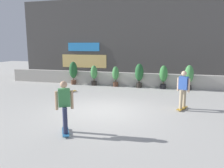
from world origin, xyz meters
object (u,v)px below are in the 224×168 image
potted_plant_5 (189,76)px  skater_far_right (64,105)px  potted_plant_0 (73,71)px  skater_foreground (183,88)px  potted_plant_4 (163,75)px  skateboard_near_camera (70,91)px  potted_plant_1 (94,74)px  potted_plant_3 (139,74)px  potted_plant_2 (116,75)px

potted_plant_5 → skater_far_right: (-4.27, -8.22, 0.03)m
potted_plant_0 → skater_foreground: (7.19, -4.52, -0.00)m
potted_plant_4 → skateboard_near_camera: (-5.25, -2.58, -0.81)m
potted_plant_4 → skater_far_right: 8.66m
potted_plant_5 → skater_foreground: skater_foreground is taller
potted_plant_1 → potted_plant_5: size_ratio=0.89×
potted_plant_0 → potted_plant_3: potted_plant_0 is taller
potted_plant_1 → potted_plant_4: bearing=0.0°
skateboard_near_camera → potted_plant_0: bearing=110.5°
potted_plant_3 → skater_foreground: skater_foreground is taller
potted_plant_4 → skater_far_right: size_ratio=0.88×
potted_plant_0 → potted_plant_3: 4.67m
potted_plant_2 → potted_plant_5: size_ratio=0.87×
potted_plant_5 → skateboard_near_camera: bearing=-159.2°
potted_plant_1 → skateboard_near_camera: bearing=-102.6°
potted_plant_2 → potted_plant_1: bearing=-180.0°
potted_plant_4 → potted_plant_5: size_ratio=0.96×
potted_plant_3 → potted_plant_4: size_ratio=1.05×
potted_plant_1 → skater_foreground: bearing=-38.7°
potted_plant_0 → skater_foreground: skater_foreground is taller
potted_plant_5 → skateboard_near_camera: potted_plant_5 is taller
potted_plant_3 → potted_plant_4: 1.54m
potted_plant_4 → skateboard_near_camera: bearing=-153.8°
potted_plant_3 → potted_plant_4: (1.54, -0.00, -0.06)m
potted_plant_0 → potted_plant_2: potted_plant_0 is taller
potted_plant_0 → skater_foreground: size_ratio=0.95×
potted_plant_0 → skater_foreground: bearing=-32.1°
potted_plant_0 → potted_plant_4: size_ratio=1.08×
potted_plant_1 → potted_plant_2: 1.53m
potted_plant_0 → potted_plant_4: bearing=0.0°
skater_far_right → skateboard_near_camera: skater_far_right is taller
potted_plant_5 → skater_far_right: size_ratio=0.92×
potted_plant_4 → skater_foreground: 4.62m
skateboard_near_camera → potted_plant_4: bearing=26.2°
potted_plant_0 → skateboard_near_camera: size_ratio=2.00×
potted_plant_0 → skater_far_right: skater_far_right is taller
potted_plant_1 → skater_foreground: skater_foreground is taller
potted_plant_1 → skater_far_right: bearing=-76.7°
potted_plant_4 → potted_plant_5: potted_plant_5 is taller
potted_plant_3 → skater_foreground: size_ratio=0.93×
potted_plant_3 → skater_far_right: (-1.18, -8.22, 0.02)m
skater_far_right → potted_plant_1: bearing=103.3°
potted_plant_1 → potted_plant_3: bearing=0.0°
skater_foreground → skateboard_near_camera: (-6.22, 1.94, -0.88)m
skater_far_right → skateboard_near_camera: (-2.52, 5.65, -0.88)m
potted_plant_2 → skater_foreground: size_ratio=0.80×
potted_plant_3 → skateboard_near_camera: size_ratio=1.97×
potted_plant_0 → potted_plant_3: size_ratio=1.02×
potted_plant_0 → skateboard_near_camera: (0.97, -2.58, -0.88)m
potted_plant_1 → potted_plant_3: (3.13, 0.00, 0.13)m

